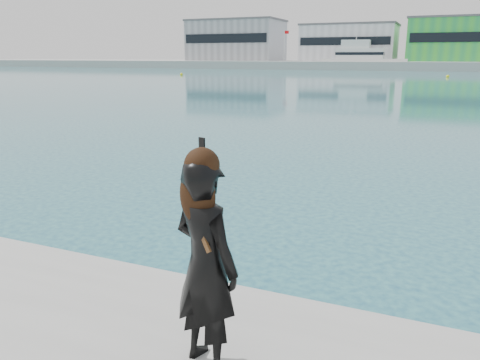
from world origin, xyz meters
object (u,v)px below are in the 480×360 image
(buoy_far, at_px, (181,75))
(motor_yacht, at_px, (362,59))
(woman, at_px, (205,259))
(buoy_near, at_px, (448,77))

(buoy_far, bearing_deg, motor_yacht, 61.62)
(woman, bearing_deg, buoy_near, -70.86)
(motor_yacht, height_order, buoy_near, motor_yacht)
(buoy_near, distance_m, woman, 80.30)
(woman, bearing_deg, buoy_far, -39.12)
(motor_yacht, bearing_deg, woman, -84.12)
(motor_yacht, relative_size, woman, 10.62)
(buoy_far, bearing_deg, buoy_near, 12.19)
(buoy_far, height_order, woman, woman)
(buoy_near, xyz_separation_m, buoy_far, (-43.39, -9.38, 0.00))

